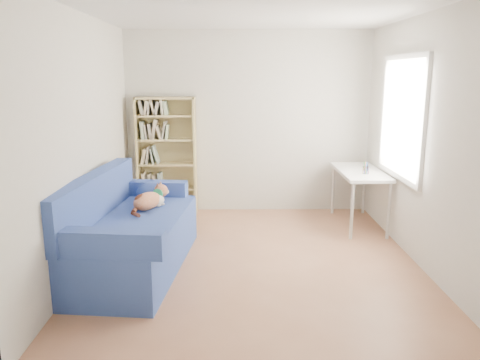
# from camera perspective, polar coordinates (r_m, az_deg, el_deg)

# --- Properties ---
(ground) EXTENTS (4.00, 4.00, 0.00)m
(ground) POSITION_cam_1_polar(r_m,az_deg,el_deg) (5.16, 1.65, -9.84)
(ground) COLOR #9C6546
(ground) RESTS_ON ground
(room_shell) EXTENTS (3.54, 4.04, 2.62)m
(room_shell) POSITION_cam_1_polar(r_m,az_deg,el_deg) (4.82, 2.95, 8.60)
(room_shell) COLOR silver
(room_shell) RESTS_ON ground
(sofa) EXTENTS (1.16, 2.11, 1.00)m
(sofa) POSITION_cam_1_polar(r_m,az_deg,el_deg) (5.01, -13.36, -6.37)
(sofa) COLOR navy
(sofa) RESTS_ON ground
(bookshelf) EXTENTS (0.84, 0.26, 1.68)m
(bookshelf) POSITION_cam_1_polar(r_m,az_deg,el_deg) (6.80, -8.90, 2.35)
(bookshelf) COLOR tan
(bookshelf) RESTS_ON ground
(desk) EXTENTS (0.55, 1.20, 0.75)m
(desk) POSITION_cam_1_polar(r_m,az_deg,el_deg) (6.37, 14.40, 0.48)
(desk) COLOR white
(desk) RESTS_ON ground
(pen_cup) EXTENTS (0.08, 0.08, 0.15)m
(pen_cup) POSITION_cam_1_polar(r_m,az_deg,el_deg) (6.15, 15.09, 1.27)
(pen_cup) COLOR white
(pen_cup) RESTS_ON desk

